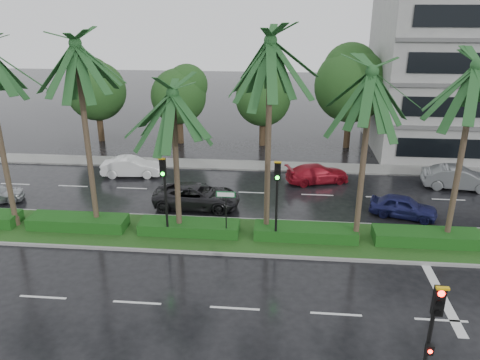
# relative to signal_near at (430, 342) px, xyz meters

# --- Properties ---
(ground) EXTENTS (120.00, 120.00, 0.00)m
(ground) POSITION_rel_signal_near_xyz_m (-6.00, 9.39, -2.50)
(ground) COLOR black
(ground) RESTS_ON ground
(far_sidewalk) EXTENTS (40.00, 2.00, 0.12)m
(far_sidewalk) POSITION_rel_signal_near_xyz_m (-6.00, 21.39, -2.44)
(far_sidewalk) COLOR slate
(far_sidewalk) RESTS_ON ground
(median) EXTENTS (36.00, 4.00, 0.15)m
(median) POSITION_rel_signal_near_xyz_m (-6.00, 10.39, -2.42)
(median) COLOR gray
(median) RESTS_ON ground
(hedge) EXTENTS (35.20, 1.40, 0.60)m
(hedge) POSITION_rel_signal_near_xyz_m (-6.00, 10.39, -2.05)
(hedge) COLOR #163F12
(hedge) RESTS_ON median
(lane_markings) EXTENTS (34.00, 13.06, 0.01)m
(lane_markings) POSITION_rel_signal_near_xyz_m (-2.96, 8.96, -2.50)
(lane_markings) COLOR silver
(lane_markings) RESTS_ON ground
(palm_row) EXTENTS (26.30, 4.20, 10.48)m
(palm_row) POSITION_rel_signal_near_xyz_m (-7.25, 10.41, 5.79)
(palm_row) COLOR #423726
(palm_row) RESTS_ON median
(signal_near) EXTENTS (0.34, 0.45, 4.36)m
(signal_near) POSITION_rel_signal_near_xyz_m (0.00, 0.00, 0.00)
(signal_near) COLOR black
(signal_near) RESTS_ON near_sidewalk
(signal_median_left) EXTENTS (0.34, 0.42, 4.36)m
(signal_median_left) POSITION_rel_signal_near_xyz_m (-10.00, 9.69, 0.49)
(signal_median_left) COLOR black
(signal_median_left) RESTS_ON median
(signal_median_right) EXTENTS (0.34, 0.42, 4.36)m
(signal_median_right) POSITION_rel_signal_near_xyz_m (-4.50, 9.69, 0.49)
(signal_median_right) COLOR black
(signal_median_right) RESTS_ON median
(street_sign) EXTENTS (0.95, 0.09, 2.60)m
(street_sign) POSITION_rel_signal_near_xyz_m (-7.00, 9.87, -0.38)
(street_sign) COLOR black
(street_sign) RESTS_ON median
(bg_trees) EXTENTS (33.06, 5.84, 8.44)m
(bg_trees) POSITION_rel_signal_near_xyz_m (-4.44, 26.98, 2.29)
(bg_trees) COLOR #392719
(bg_trees) RESTS_ON ground
(car_white) EXTENTS (1.82, 4.20, 1.34)m
(car_white) POSITION_rel_signal_near_xyz_m (-14.68, 18.64, -1.83)
(car_white) COLOR white
(car_white) RESTS_ON ground
(car_darkgrey) EXTENTS (2.38, 5.08, 1.41)m
(car_darkgrey) POSITION_rel_signal_near_xyz_m (-9.24, 13.90, -1.80)
(car_darkgrey) COLOR black
(car_darkgrey) RESTS_ON ground
(car_red) EXTENTS (2.90, 4.55, 1.23)m
(car_red) POSITION_rel_signal_near_xyz_m (-1.90, 18.63, -1.89)
(car_red) COLOR maroon
(car_red) RESTS_ON ground
(car_blue) EXTENTS (2.45, 3.92, 1.25)m
(car_blue) POSITION_rel_signal_near_xyz_m (2.60, 13.69, -1.88)
(car_blue) COLOR navy
(car_blue) RESTS_ON ground
(car_grey) EXTENTS (2.06, 4.59, 1.46)m
(car_grey) POSITION_rel_signal_near_xyz_m (7.10, 18.34, -1.77)
(car_grey) COLOR slate
(car_grey) RESTS_ON ground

